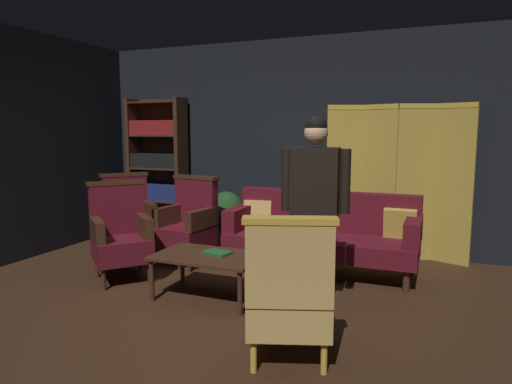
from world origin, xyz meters
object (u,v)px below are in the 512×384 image
object	(u,v)px
velvet_couch	(322,231)
armchair_wing_right	(120,234)
standing_figure	(315,196)
potted_plant	(226,216)
bookshelf	(158,165)
armchair_gilt_accent	(289,292)
coffee_table	(208,260)
armchair_wing_far	(188,223)
book_green_cloth	(217,253)
folding_screen	(397,180)
armchair_wing_left	(128,217)

from	to	relation	value
velvet_couch	armchair_wing_right	distance (m)	2.23
standing_figure	potted_plant	xyz separation A→B (m)	(-1.65, 1.67, -0.58)
bookshelf	standing_figure	bearing A→B (deg)	-33.97
armchair_gilt_accent	armchair_wing_right	size ratio (longest dim) A/B	1.00
standing_figure	coffee_table	bearing A→B (deg)	-177.11
bookshelf	potted_plant	bearing A→B (deg)	-13.55
armchair_wing_right	potted_plant	bearing A→B (deg)	72.53
armchair_wing_right	armchair_wing_far	world-z (taller)	same
armchair_gilt_accent	armchair_wing_right	bearing A→B (deg)	155.55
potted_plant	book_green_cloth	size ratio (longest dim) A/B	3.06
bookshelf	armchair_gilt_accent	world-z (taller)	bookshelf
armchair_gilt_accent	book_green_cloth	distance (m)	1.36
coffee_table	armchair_gilt_accent	distance (m)	1.38
coffee_table	book_green_cloth	world-z (taller)	book_green_cloth
armchair_wing_right	armchair_wing_far	distance (m)	0.87
coffee_table	potted_plant	world-z (taller)	potted_plant
bookshelf	standing_figure	world-z (taller)	bookshelf
velvet_couch	standing_figure	distance (m)	1.38
armchair_gilt_accent	standing_figure	distance (m)	1.05
folding_screen	coffee_table	distance (m)	2.65
armchair_wing_right	book_green_cloth	size ratio (longest dim) A/B	4.10
armchair_gilt_accent	standing_figure	world-z (taller)	standing_figure
armchair_wing_left	armchair_wing_far	size ratio (longest dim) A/B	1.00
bookshelf	folding_screen	bearing A→B (deg)	1.19
folding_screen	velvet_couch	xyz separation A→B (m)	(-0.71, -0.81, -0.53)
folding_screen	standing_figure	distance (m)	2.10
folding_screen	armchair_wing_left	bearing A→B (deg)	-160.01
armchair_gilt_accent	potted_plant	distance (m)	3.10
velvet_couch	potted_plant	size ratio (longest dim) A/B	2.73
folding_screen	bookshelf	distance (m)	3.42
velvet_couch	book_green_cloth	world-z (taller)	velvet_couch
bookshelf	armchair_wing_left	size ratio (longest dim) A/B	1.97
velvet_couch	coffee_table	world-z (taller)	velvet_couch
velvet_couch	armchair_wing_left	xyz separation A→B (m)	(-2.43, -0.33, 0.04)
coffee_table	armchair_gilt_accent	bearing A→B (deg)	-38.43
bookshelf	armchair_wing_left	xyz separation A→B (m)	(0.27, -1.07, -0.58)
velvet_couch	standing_figure	bearing A→B (deg)	-79.40
coffee_table	armchair_wing_far	xyz separation A→B (m)	(-0.77, 0.94, 0.12)
coffee_table	bookshelf	bearing A→B (deg)	133.48
armchair_wing_left	armchair_wing_right	bearing A→B (deg)	-57.14
armchair_gilt_accent	armchair_wing_left	distance (m)	3.27
coffee_table	book_green_cloth	size ratio (longest dim) A/B	3.94
armchair_wing_left	standing_figure	bearing A→B (deg)	-18.68
folding_screen	armchair_wing_right	world-z (taller)	folding_screen
coffee_table	book_green_cloth	distance (m)	0.10
armchair_wing_right	standing_figure	size ratio (longest dim) A/B	0.61
bookshelf	armchair_wing_right	distance (m)	2.11
folding_screen	standing_figure	xyz separation A→B (m)	(-0.48, -2.05, 0.04)
book_green_cloth	folding_screen	bearing A→B (deg)	55.03
bookshelf	armchair_gilt_accent	xyz separation A→B (m)	(3.00, -2.88, -0.58)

